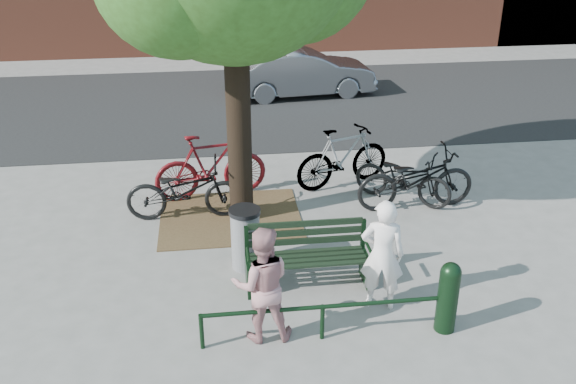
{
  "coord_description": "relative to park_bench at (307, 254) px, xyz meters",
  "views": [
    {
      "loc": [
        -1.25,
        -7.62,
        5.19
      ],
      "look_at": [
        -0.15,
        1.0,
        1.02
      ],
      "focal_mm": 40.0,
      "sensor_mm": 36.0,
      "label": 1
    }
  ],
  "objects": [
    {
      "name": "person_left",
      "position": [
        0.9,
        -0.67,
        0.32
      ],
      "size": [
        0.66,
        0.52,
        1.59
      ],
      "primitive_type": "imported",
      "rotation": [
        0.0,
        0.0,
        2.87
      ],
      "color": "white",
      "rests_on": "ground"
    },
    {
      "name": "bicycle_c",
      "position": [
        2.25,
        2.12,
        0.07
      ],
      "size": [
        2.13,
        0.84,
        1.1
      ],
      "primitive_type": "imported",
      "rotation": [
        0.0,
        0.0,
        1.62
      ],
      "color": "black",
      "rests_on": "ground"
    },
    {
      "name": "bicycle_d",
      "position": [
        1.18,
        3.2,
        0.1
      ],
      "size": [
        2.01,
        1.14,
        1.16
      ],
      "primitive_type": "imported",
      "rotation": [
        0.0,
        0.0,
        1.9
      ],
      "color": "gray",
      "rests_on": "ground"
    },
    {
      "name": "litter_bin",
      "position": [
        -0.83,
        0.54,
        0.01
      ],
      "size": [
        0.47,
        0.47,
        0.96
      ],
      "color": "gray",
      "rests_on": "ground"
    },
    {
      "name": "park_bench",
      "position": [
        0.0,
        0.0,
        0.0
      ],
      "size": [
        1.74,
        0.54,
        0.97
      ],
      "color": "black",
      "rests_on": "ground"
    },
    {
      "name": "ground",
      "position": [
        0.0,
        -0.08,
        -0.48
      ],
      "size": [
        90.0,
        90.0,
        0.0
      ],
      "primitive_type": "plane",
      "color": "gray",
      "rests_on": "ground"
    },
    {
      "name": "bicycle_a",
      "position": [
        -1.74,
        2.23,
        0.04
      ],
      "size": [
        2.0,
        0.74,
        1.04
      ],
      "primitive_type": "imported",
      "rotation": [
        0.0,
        0.0,
        1.55
      ],
      "color": "black",
      "rests_on": "ground"
    },
    {
      "name": "bicycle_e",
      "position": [
        2.11,
        2.4,
        -0.0
      ],
      "size": [
        1.82,
        1.58,
        0.95
      ],
      "primitive_type": "imported",
      "rotation": [
        0.0,
        0.0,
        0.93
      ],
      "color": "black",
      "rests_on": "ground"
    },
    {
      "name": "bicycle_b",
      "position": [
        -1.29,
        3.0,
        0.14
      ],
      "size": [
        2.12,
        0.96,
        1.23
      ],
      "primitive_type": "imported",
      "rotation": [
        0.0,
        0.0,
        1.76
      ],
      "color": "#560C10",
      "rests_on": "ground"
    },
    {
      "name": "person_right",
      "position": [
        -0.74,
        -1.13,
        0.3
      ],
      "size": [
        0.76,
        0.59,
        1.55
      ],
      "primitive_type": "imported",
      "rotation": [
        0.0,
        0.0,
        3.13
      ],
      "color": "tan",
      "rests_on": "ground"
    },
    {
      "name": "guard_railing",
      "position": [
        0.0,
        -1.28,
        -0.08
      ],
      "size": [
        3.06,
        0.06,
        0.51
      ],
      "color": "black",
      "rests_on": "ground"
    },
    {
      "name": "parked_car",
      "position": [
        1.28,
        9.06,
        0.15
      ],
      "size": [
        3.95,
        1.69,
        1.26
      ],
      "primitive_type": "imported",
      "rotation": [
        0.0,
        0.0,
        1.66
      ],
      "color": "slate",
      "rests_on": "ground"
    },
    {
      "name": "road",
      "position": [
        0.0,
        8.42,
        -0.47
      ],
      "size": [
        40.0,
        7.0,
        0.01
      ],
      "primitive_type": "cube",
      "color": "black",
      "rests_on": "ground"
    },
    {
      "name": "dirt_pit",
      "position": [
        -1.0,
        2.12,
        -0.47
      ],
      "size": [
        2.4,
        2.0,
        0.02
      ],
      "primitive_type": "cube",
      "color": "brown",
      "rests_on": "ground"
    },
    {
      "name": "bollard",
      "position": [
        1.6,
        -1.29,
        0.05
      ],
      "size": [
        0.27,
        0.27,
        0.99
      ],
      "color": "black",
      "rests_on": "ground"
    }
  ]
}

